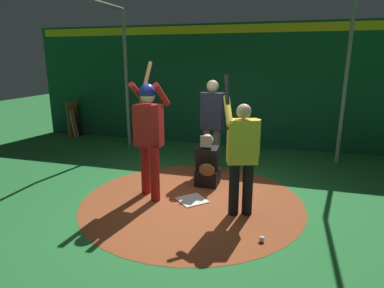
{
  "coord_description": "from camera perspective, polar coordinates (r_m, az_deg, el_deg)",
  "views": [
    {
      "loc": [
        4.72,
        1.36,
        2.23
      ],
      "look_at": [
        0.0,
        0.0,
        0.95
      ],
      "focal_mm": 30.75,
      "sensor_mm": 36.0,
      "label": 1
    }
  ],
  "objects": [
    {
      "name": "ground_plane",
      "position": [
        5.4,
        -0.0,
        -9.81
      ],
      "size": [
        27.14,
        27.14,
        0.0
      ],
      "primitive_type": "plane",
      "color": "#287A38"
    },
    {
      "name": "dirt_circle",
      "position": [
        5.4,
        -0.0,
        -9.78
      ],
      "size": [
        3.55,
        3.55,
        0.01
      ],
      "primitive_type": "cylinder",
      "color": "#9E4C28",
      "rests_on": "ground"
    },
    {
      "name": "home_plate",
      "position": [
        5.39,
        -0.0,
        -9.69
      ],
      "size": [
        0.59,
        0.59,
        0.01
      ],
      "primitive_type": "cube",
      "rotation": [
        0.0,
        0.0,
        0.79
      ],
      "color": "white",
      "rests_on": "dirt_circle"
    },
    {
      "name": "batter",
      "position": [
        5.25,
        -7.52,
        2.54
      ],
      "size": [
        0.68,
        0.49,
        2.19
      ],
      "color": "maroon",
      "rests_on": "ground"
    },
    {
      "name": "catcher",
      "position": [
        5.89,
        2.69,
        -3.78
      ],
      "size": [
        0.58,
        0.4,
        0.96
      ],
      "color": "black",
      "rests_on": "ground"
    },
    {
      "name": "umpire",
      "position": [
        6.45,
        3.48,
        3.96
      ],
      "size": [
        0.23,
        0.49,
        1.84
      ],
      "color": "#4C4C51",
      "rests_on": "ground"
    },
    {
      "name": "visitor",
      "position": [
        4.69,
        8.62,
        -1.44
      ],
      "size": [
        0.54,
        0.59,
        2.01
      ],
      "rotation": [
        0.0,
        0.0,
        0.32
      ],
      "color": "black",
      "rests_on": "ground"
    },
    {
      "name": "back_wall",
      "position": [
        8.63,
        7.08,
        10.01
      ],
      "size": [
        0.23,
        11.14,
        3.08
      ],
      "color": "#145133",
      "rests_on": "ground"
    },
    {
      "name": "cage_frame",
      "position": [
        4.91,
        -0.0,
        15.79
      ],
      "size": [
        5.67,
        5.09,
        3.39
      ],
      "color": "gray",
      "rests_on": "ground"
    },
    {
      "name": "bat_rack",
      "position": [
        10.31,
        -19.3,
        4.09
      ],
      "size": [
        0.82,
        0.2,
        1.05
      ],
      "color": "olive",
      "rests_on": "ground"
    },
    {
      "name": "baseball_0",
      "position": [
        4.37,
        12.03,
        -15.82
      ],
      "size": [
        0.07,
        0.07,
        0.07
      ],
      "primitive_type": "sphere",
      "color": "white",
      "rests_on": "dirt_circle"
    }
  ]
}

